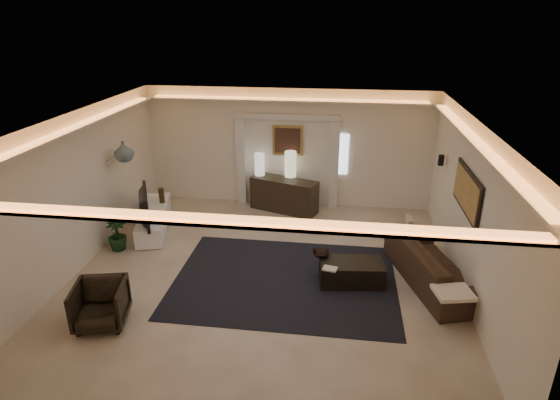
# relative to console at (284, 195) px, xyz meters

# --- Properties ---
(floor) EXTENTS (7.00, 7.00, 0.00)m
(floor) POSITION_rel_console_xyz_m (0.02, -3.00, -0.40)
(floor) COLOR beige
(floor) RESTS_ON ground
(ceiling) EXTENTS (7.00, 7.00, 0.00)m
(ceiling) POSITION_rel_console_xyz_m (0.02, -3.00, 2.50)
(ceiling) COLOR white
(ceiling) RESTS_ON ground
(wall_back) EXTENTS (7.00, 0.00, 7.00)m
(wall_back) POSITION_rel_console_xyz_m (0.02, 0.50, 1.05)
(wall_back) COLOR white
(wall_back) RESTS_ON ground
(wall_front) EXTENTS (7.00, 0.00, 7.00)m
(wall_front) POSITION_rel_console_xyz_m (0.02, -6.50, 1.05)
(wall_front) COLOR white
(wall_front) RESTS_ON ground
(wall_left) EXTENTS (0.00, 7.00, 7.00)m
(wall_left) POSITION_rel_console_xyz_m (-3.48, -3.00, 1.05)
(wall_left) COLOR white
(wall_left) RESTS_ON ground
(wall_right) EXTENTS (0.00, 7.00, 7.00)m
(wall_right) POSITION_rel_console_xyz_m (3.52, -3.00, 1.05)
(wall_right) COLOR white
(wall_right) RESTS_ON ground
(cove_soffit) EXTENTS (7.00, 7.00, 0.04)m
(cove_soffit) POSITION_rel_console_xyz_m (0.02, -3.00, 2.22)
(cove_soffit) COLOR silver
(cove_soffit) RESTS_ON ceiling
(daylight_slit) EXTENTS (0.25, 0.03, 1.00)m
(daylight_slit) POSITION_rel_console_xyz_m (1.37, 0.48, 0.95)
(daylight_slit) COLOR white
(daylight_slit) RESTS_ON wall_back
(area_rug) EXTENTS (4.00, 3.00, 0.01)m
(area_rug) POSITION_rel_console_xyz_m (0.42, -3.20, -0.39)
(area_rug) COLOR black
(area_rug) RESTS_ON ground
(pilaster_left) EXTENTS (0.22, 0.20, 2.20)m
(pilaster_left) POSITION_rel_console_xyz_m (-1.13, 0.40, 0.70)
(pilaster_left) COLOR silver
(pilaster_left) RESTS_ON ground
(pilaster_right) EXTENTS (0.22, 0.20, 2.20)m
(pilaster_right) POSITION_rel_console_xyz_m (1.17, 0.40, 0.70)
(pilaster_right) COLOR silver
(pilaster_right) RESTS_ON ground
(alcove_header) EXTENTS (2.52, 0.20, 0.12)m
(alcove_header) POSITION_rel_console_xyz_m (0.02, 0.40, 1.85)
(alcove_header) COLOR silver
(alcove_header) RESTS_ON wall_back
(painting_frame) EXTENTS (0.74, 0.04, 0.74)m
(painting_frame) POSITION_rel_console_xyz_m (0.02, 0.47, 1.25)
(painting_frame) COLOR tan
(painting_frame) RESTS_ON wall_back
(painting_canvas) EXTENTS (0.62, 0.02, 0.62)m
(painting_canvas) POSITION_rel_console_xyz_m (0.02, 0.45, 1.25)
(painting_canvas) COLOR #4C2D1E
(painting_canvas) RESTS_ON wall_back
(art_panel_frame) EXTENTS (0.04, 1.64, 0.74)m
(art_panel_frame) POSITION_rel_console_xyz_m (3.49, -2.70, 1.30)
(art_panel_frame) COLOR black
(art_panel_frame) RESTS_ON wall_right
(art_panel_gold) EXTENTS (0.02, 1.50, 0.62)m
(art_panel_gold) POSITION_rel_console_xyz_m (3.47, -2.70, 1.30)
(art_panel_gold) COLOR tan
(art_panel_gold) RESTS_ON wall_right
(wall_sconce) EXTENTS (0.12, 0.12, 0.22)m
(wall_sconce) POSITION_rel_console_xyz_m (3.40, -0.80, 1.28)
(wall_sconce) COLOR black
(wall_sconce) RESTS_ON wall_right
(wall_niche) EXTENTS (0.10, 0.55, 0.04)m
(wall_niche) POSITION_rel_console_xyz_m (-3.42, -1.60, 1.25)
(wall_niche) COLOR silver
(wall_niche) RESTS_ON wall_left
(console) EXTENTS (1.72, 1.04, 0.82)m
(console) POSITION_rel_console_xyz_m (0.00, 0.00, 0.00)
(console) COLOR black
(console) RESTS_ON ground
(lamp_left) EXTENTS (0.32, 0.32, 0.55)m
(lamp_left) POSITION_rel_console_xyz_m (-0.64, 0.25, 0.69)
(lamp_left) COLOR beige
(lamp_left) RESTS_ON console
(lamp_right) EXTENTS (0.35, 0.35, 0.63)m
(lamp_right) POSITION_rel_console_xyz_m (0.12, 0.25, 0.69)
(lamp_right) COLOR beige
(lamp_right) RESTS_ON console
(media_ledge) EXTENTS (1.11, 2.26, 0.41)m
(media_ledge) POSITION_rel_console_xyz_m (-2.78, -1.39, -0.18)
(media_ledge) COLOR white
(media_ledge) RESTS_ON ground
(tv) EXTENTS (1.20, 0.67, 0.72)m
(tv) POSITION_rel_console_xyz_m (-2.77, -2.04, 0.41)
(tv) COLOR black
(tv) RESTS_ON media_ledge
(figurine) EXTENTS (0.15, 0.15, 0.34)m
(figurine) POSITION_rel_console_xyz_m (-2.75, -0.91, 0.24)
(figurine) COLOR #483318
(figurine) RESTS_ON media_ledge
(ginger_jar) EXTENTS (0.51, 0.51, 0.42)m
(ginger_jar) POSITION_rel_console_xyz_m (-3.13, -1.72, 1.48)
(ginger_jar) COLOR slate
(ginger_jar) RESTS_ON wall_niche
(plant) EXTENTS (0.47, 0.47, 0.69)m
(plant) POSITION_rel_console_xyz_m (-3.13, -2.47, -0.06)
(plant) COLOR black
(plant) RESTS_ON ground
(sofa) EXTENTS (2.56, 1.59, 0.70)m
(sofa) POSITION_rel_console_xyz_m (3.07, -2.90, -0.05)
(sofa) COLOR #493823
(sofa) RESTS_ON ground
(throw_blanket) EXTENTS (0.65, 0.57, 0.06)m
(throw_blanket) POSITION_rel_console_xyz_m (3.14, -4.08, 0.15)
(throw_blanket) COLOR silver
(throw_blanket) RESTS_ON sofa
(throw_pillow) EXTENTS (0.12, 0.36, 0.35)m
(throw_pillow) POSITION_rel_console_xyz_m (2.75, -1.71, 0.15)
(throw_pillow) COLOR beige
(throw_pillow) RESTS_ON sofa
(coffee_table) EXTENTS (1.19, 0.74, 0.42)m
(coffee_table) POSITION_rel_console_xyz_m (1.61, -3.10, -0.20)
(coffee_table) COLOR black
(coffee_table) RESTS_ON ground
(bowl) EXTENTS (0.38, 0.38, 0.08)m
(bowl) POSITION_rel_console_xyz_m (1.05, -2.94, 0.05)
(bowl) COLOR black
(bowl) RESTS_ON coffee_table
(magazine) EXTENTS (0.28, 0.22, 0.03)m
(magazine) POSITION_rel_console_xyz_m (1.23, -3.41, 0.02)
(magazine) COLOR beige
(magazine) RESTS_ON coffee_table
(armchair) EXTENTS (0.91, 0.92, 0.71)m
(armchair) POSITION_rel_console_xyz_m (-2.25, -4.84, -0.05)
(armchair) COLOR #342C23
(armchair) RESTS_ON ground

